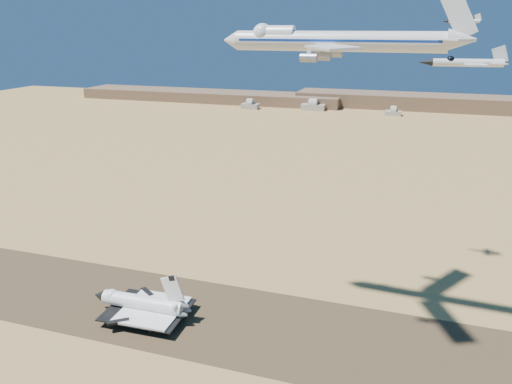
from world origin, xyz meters
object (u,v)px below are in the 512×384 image
(shuttle, at_px, (142,304))
(chase_jet_e, at_px, (413,45))
(crew_b, at_px, (153,327))
(carrier_747, at_px, (328,41))
(crew_a, at_px, (150,331))
(chase_jet_f, at_px, (463,21))
(crew_c, at_px, (154,325))
(chase_jet_a, at_px, (466,62))

(shuttle, distance_m, chase_jet_e, 143.19)
(crew_b, relative_size, chase_jet_e, 0.12)
(carrier_747, relative_size, crew_a, 48.98)
(crew_a, distance_m, chase_jet_f, 167.54)
(crew_b, height_order, chase_jet_e, chase_jet_e)
(crew_a, relative_size, crew_c, 1.00)
(crew_c, relative_size, chase_jet_f, 0.11)
(crew_c, xyz_separation_m, chase_jet_e, (77.59, 77.71, 93.88))
(crew_b, bearing_deg, chase_jet_e, -71.80)
(chase_jet_e, xyz_separation_m, chase_jet_f, (17.80, 10.72, 9.06))
(crew_c, height_order, chase_jet_e, chase_jet_e)
(chase_jet_f, bearing_deg, crew_b, -139.51)
(crew_a, relative_size, crew_b, 0.92)
(shuttle, xyz_separation_m, chase_jet_f, (102.60, 83.37, 98.71))
(crew_a, relative_size, chase_jet_f, 0.11)
(chase_jet_f, bearing_deg, carrier_747, -126.29)
(crew_a, bearing_deg, chase_jet_e, -47.90)
(crew_b, distance_m, crew_c, 1.48)
(carrier_747, xyz_separation_m, chase_jet_f, (41.75, 63.42, 6.32))
(carrier_747, xyz_separation_m, chase_jet_a, (36.44, -50.49, -2.46))
(chase_jet_e, distance_m, chase_jet_f, 22.67)
(crew_a, xyz_separation_m, chase_jet_a, (89.54, -21.85, 94.16))
(shuttle, relative_size, chase_jet_e, 2.63)
(crew_a, bearing_deg, chase_jet_a, -108.17)
(carrier_747, relative_size, crew_b, 45.11)
(crew_b, bearing_deg, chase_jet_f, -74.11)
(shuttle, xyz_separation_m, crew_b, (7.71, -6.45, -4.16))
(carrier_747, distance_m, chase_jet_f, 76.19)
(crew_a, height_order, crew_b, crew_b)
(chase_jet_a, distance_m, chase_jet_f, 114.37)
(carrier_747, xyz_separation_m, crew_a, (-53.11, -28.64, -96.62))
(crew_a, distance_m, chase_jet_e, 146.17)
(chase_jet_a, bearing_deg, crew_c, 157.37)
(carrier_747, distance_m, chase_jet_e, 57.95)
(crew_b, xyz_separation_m, chase_jet_e, (77.08, 79.09, 93.81))
(chase_jet_a, bearing_deg, crew_b, 158.10)
(carrier_747, relative_size, chase_jet_f, 5.32)
(crew_c, bearing_deg, carrier_747, -128.93)
(shuttle, distance_m, crew_a, 12.39)
(crew_c, relative_size, chase_jet_a, 0.09)
(crew_c, bearing_deg, chase_jet_e, -108.88)
(chase_jet_a, relative_size, chase_jet_e, 1.15)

